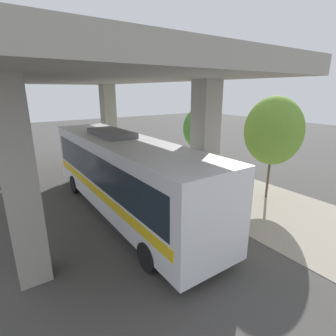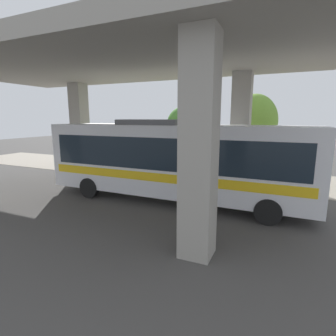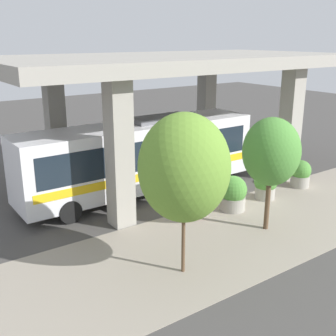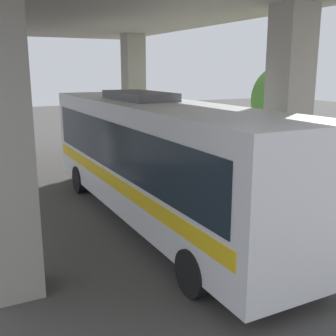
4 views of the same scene
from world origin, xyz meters
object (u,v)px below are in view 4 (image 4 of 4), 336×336
object	(u,v)px
planter_front	(196,157)
planter_middle	(227,166)
planter_back	(164,147)
bus	(156,154)
fire_hydrant	(257,185)
street_tree_far	(279,100)

from	to	relation	value
planter_front	planter_middle	size ratio (longest dim) A/B	0.92
planter_back	bus	bearing A→B (deg)	61.60
planter_middle	planter_back	distance (m)	5.06
fire_hydrant	planter_middle	world-z (taller)	planter_middle
planter_back	street_tree_far	world-z (taller)	street_tree_far
fire_hydrant	planter_back	distance (m)	7.07
planter_back	street_tree_far	xyz separation A→B (m)	(-2.49, 5.31, 2.56)
bus	planter_middle	world-z (taller)	bus
bus	planter_back	world-z (taller)	bus
fire_hydrant	planter_back	size ratio (longest dim) A/B	0.71
planter_middle	street_tree_far	size ratio (longest dim) A/B	0.35
bus	street_tree_far	world-z (taller)	street_tree_far
bus	planter_middle	xyz separation A→B (m)	(-4.21, -2.30, -1.28)
fire_hydrant	street_tree_far	size ratio (longest dim) A/B	0.22
planter_back	fire_hydrant	bearing A→B (deg)	90.97
planter_front	street_tree_far	distance (m)	4.26
fire_hydrant	bus	bearing A→B (deg)	3.98
planter_front	planter_back	xyz separation A→B (m)	(0.14, -2.81, -0.04)
planter_middle	fire_hydrant	bearing A→B (deg)	86.86
fire_hydrant	planter_back	xyz separation A→B (m)	(0.12, -7.07, 0.20)
bus	planter_middle	distance (m)	4.96
street_tree_far	bus	bearing A→B (deg)	17.58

